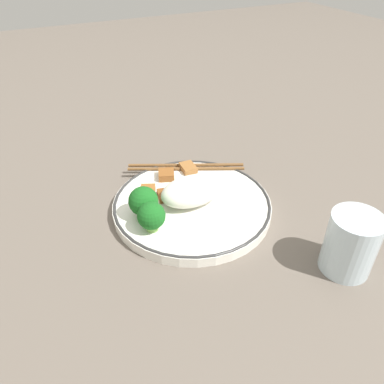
% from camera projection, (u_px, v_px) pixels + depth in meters
% --- Properties ---
extents(ground_plane, '(3.00, 3.00, 0.00)m').
position_uv_depth(ground_plane, '(192.00, 210.00, 0.63)').
color(ground_plane, '#665B51').
extents(plate, '(0.26, 0.26, 0.02)m').
position_uv_depth(plate, '(192.00, 205.00, 0.63)').
color(plate, white).
rests_on(plate, ground_plane).
extents(rice_mound, '(0.11, 0.07, 0.04)m').
position_uv_depth(rice_mound, '(194.00, 189.00, 0.61)').
color(rice_mound, white).
rests_on(rice_mound, plate).
extents(broccoli_back_left, '(0.05, 0.05, 0.05)m').
position_uv_depth(broccoli_back_left, '(143.00, 201.00, 0.58)').
color(broccoli_back_left, '#7FB756').
rests_on(broccoli_back_left, plate).
extents(broccoli_back_center, '(0.04, 0.04, 0.05)m').
position_uv_depth(broccoli_back_center, '(151.00, 216.00, 0.55)').
color(broccoli_back_center, '#7FB756').
rests_on(broccoli_back_center, plate).
extents(meat_near_front, '(0.03, 0.03, 0.01)m').
position_uv_depth(meat_near_front, '(188.00, 168.00, 0.70)').
color(meat_near_front, '#9E6633').
rests_on(meat_near_front, plate).
extents(meat_near_left, '(0.04, 0.04, 0.01)m').
position_uv_depth(meat_near_left, '(166.00, 175.00, 0.68)').
color(meat_near_left, brown).
rests_on(meat_near_left, plate).
extents(meat_near_right, '(0.04, 0.04, 0.01)m').
position_uv_depth(meat_near_right, '(148.00, 191.00, 0.64)').
color(meat_near_right, '#995B28').
rests_on(meat_near_right, plate).
extents(meat_near_back, '(0.03, 0.04, 0.01)m').
position_uv_depth(meat_near_back, '(166.00, 195.00, 0.63)').
color(meat_near_back, brown).
rests_on(meat_near_back, plate).
extents(chopsticks, '(0.21, 0.11, 0.01)m').
position_uv_depth(chopsticks, '(186.00, 167.00, 0.70)').
color(chopsticks, brown).
rests_on(chopsticks, plate).
extents(drinking_glass, '(0.07, 0.07, 0.09)m').
position_uv_depth(drinking_glass, '(351.00, 244.00, 0.50)').
color(drinking_glass, silver).
rests_on(drinking_glass, ground_plane).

